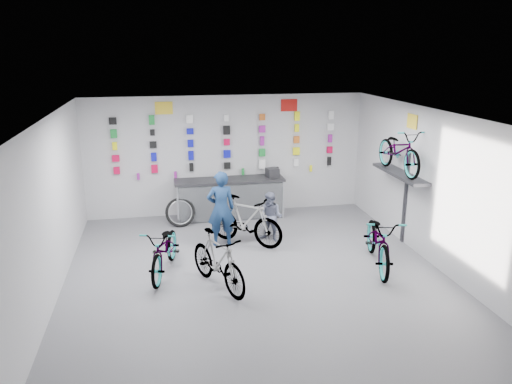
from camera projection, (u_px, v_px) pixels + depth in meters
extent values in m
plane|color=#56565C|center=(258.00, 279.00, 9.22)|extent=(8.00, 8.00, 0.00)
plane|color=white|center=(258.00, 116.00, 8.38)|extent=(8.00, 8.00, 0.00)
plane|color=silver|center=(227.00, 155.00, 12.57)|extent=(7.00, 0.00, 7.00)
plane|color=silver|center=(336.00, 317.00, 5.03)|extent=(7.00, 0.00, 7.00)
plane|color=silver|center=(48.00, 214.00, 8.15)|extent=(0.00, 8.00, 8.00)
plane|color=silver|center=(439.00, 191.00, 9.45)|extent=(0.00, 8.00, 8.00)
cube|color=black|center=(230.00, 200.00, 12.44)|extent=(2.60, 0.60, 0.90)
cube|color=silver|center=(232.00, 203.00, 12.15)|extent=(2.60, 0.02, 0.90)
cube|color=silver|center=(178.00, 206.00, 11.90)|extent=(0.04, 0.04, 0.96)
cube|color=silver|center=(283.00, 200.00, 12.39)|extent=(0.04, 0.04, 0.96)
cube|color=black|center=(230.00, 180.00, 12.29)|extent=(2.70, 0.66, 0.06)
cube|color=#CC083C|center=(117.00, 170.00, 12.07)|extent=(0.15, 0.06, 0.17)
cube|color=#CC083C|center=(155.00, 169.00, 12.24)|extent=(0.16, 0.06, 0.20)
cube|color=black|center=(191.00, 167.00, 12.40)|extent=(0.10, 0.06, 0.20)
cube|color=black|center=(227.00, 166.00, 12.57)|extent=(0.16, 0.06, 0.16)
cube|color=white|center=(262.00, 164.00, 12.74)|extent=(0.16, 0.06, 0.23)
cube|color=white|center=(296.00, 163.00, 12.91)|extent=(0.12, 0.06, 0.18)
cube|color=black|center=(329.00, 161.00, 13.08)|extent=(0.10, 0.06, 0.22)
cube|color=#CC083C|center=(116.00, 158.00, 11.98)|extent=(0.17, 0.06, 0.16)
cube|color=#0E11AF|center=(154.00, 157.00, 12.15)|extent=(0.13, 0.06, 0.21)
cube|color=#0E11AF|center=(191.00, 155.00, 12.32)|extent=(0.13, 0.06, 0.22)
cube|color=#0E11AF|center=(227.00, 154.00, 12.49)|extent=(0.17, 0.06, 0.19)
cube|color=#198633|center=(262.00, 153.00, 12.66)|extent=(0.16, 0.06, 0.19)
cube|color=#FFFC11|center=(296.00, 151.00, 12.82)|extent=(0.17, 0.06, 0.19)
cube|color=#CC083C|center=(330.00, 150.00, 12.99)|extent=(0.14, 0.06, 0.17)
cube|color=#FFFC11|center=(115.00, 146.00, 11.90)|extent=(0.11, 0.06, 0.19)
cube|color=black|center=(153.00, 145.00, 12.07)|extent=(0.17, 0.06, 0.16)
cube|color=#0E11AF|center=(190.00, 143.00, 12.24)|extent=(0.14, 0.06, 0.18)
cube|color=#CC083C|center=(227.00, 142.00, 12.40)|extent=(0.15, 0.06, 0.16)
cube|color=#9A1E94|center=(262.00, 141.00, 12.57)|extent=(0.10, 0.06, 0.23)
cube|color=#C75D1D|center=(297.00, 140.00, 12.74)|extent=(0.15, 0.06, 0.17)
cube|color=#9A1E94|center=(330.00, 138.00, 12.91)|extent=(0.10, 0.06, 0.20)
cube|color=#198633|center=(114.00, 134.00, 11.82)|extent=(0.15, 0.06, 0.20)
cube|color=black|center=(152.00, 132.00, 11.99)|extent=(0.11, 0.06, 0.14)
cube|color=#0E11AF|center=(190.00, 131.00, 12.15)|extent=(0.16, 0.06, 0.14)
cube|color=black|center=(227.00, 130.00, 12.32)|extent=(0.17, 0.06, 0.22)
cube|color=#9A1E94|center=(262.00, 129.00, 12.49)|extent=(0.16, 0.06, 0.17)
cube|color=#FFFC11|center=(297.00, 128.00, 12.66)|extent=(0.11, 0.06, 0.19)
cube|color=white|center=(331.00, 127.00, 12.82)|extent=(0.17, 0.06, 0.17)
cube|color=black|center=(113.00, 121.00, 11.73)|extent=(0.17, 0.06, 0.17)
cube|color=#198633|center=(152.00, 120.00, 11.90)|extent=(0.13, 0.06, 0.23)
cube|color=white|center=(190.00, 119.00, 12.07)|extent=(0.16, 0.06, 0.20)
cube|color=white|center=(226.00, 118.00, 12.24)|extent=(0.10, 0.06, 0.15)
cube|color=#C75D1D|center=(262.00, 117.00, 12.41)|extent=(0.14, 0.06, 0.16)
cube|color=#FFFC11|center=(297.00, 116.00, 12.57)|extent=(0.13, 0.06, 0.23)
cube|color=white|center=(331.00, 115.00, 12.74)|extent=(0.13, 0.06, 0.21)
cylinder|color=#9A1E94|center=(138.00, 176.00, 12.19)|extent=(0.07, 0.07, 0.16)
cylinder|color=#9A1E94|center=(175.00, 175.00, 12.36)|extent=(0.07, 0.07, 0.16)
cylinder|color=#198633|center=(243.00, 172.00, 12.67)|extent=(0.07, 0.07, 0.16)
cylinder|color=black|center=(277.00, 170.00, 12.84)|extent=(0.07, 0.07, 0.16)
cylinder|color=#FFFC11|center=(311.00, 168.00, 13.01)|extent=(0.07, 0.07, 0.16)
cube|color=#333338|center=(400.00, 174.00, 10.53)|extent=(0.38, 1.90, 0.06)
cube|color=#333338|center=(405.00, 198.00, 10.72)|extent=(0.04, 0.10, 2.00)
cube|color=yellow|center=(164.00, 108.00, 11.93)|extent=(0.42, 0.02, 0.30)
cube|color=red|center=(289.00, 105.00, 12.51)|extent=(0.42, 0.02, 0.30)
cube|color=yellow|center=(412.00, 121.00, 10.26)|extent=(0.02, 0.40, 0.30)
imported|color=gray|center=(165.00, 249.00, 9.33)|extent=(1.07, 1.93, 0.96)
imported|color=gray|center=(218.00, 261.00, 8.74)|extent=(1.15, 1.76, 1.03)
imported|color=gray|center=(379.00, 240.00, 9.62)|extent=(1.19, 2.16, 1.08)
imported|color=gray|center=(246.00, 221.00, 10.71)|extent=(1.69, 1.55, 1.08)
imported|color=gray|center=(399.00, 150.00, 10.38)|extent=(0.63, 1.80, 0.95)
imported|color=navy|center=(221.00, 209.00, 10.61)|extent=(0.61, 0.41, 1.64)
imported|color=slate|center=(271.00, 217.00, 10.90)|extent=(0.68, 0.65, 1.10)
torus|color=black|center=(180.00, 212.00, 11.88)|extent=(0.72, 0.33, 0.69)
torus|color=silver|center=(180.00, 212.00, 11.88)|extent=(0.59, 0.24, 0.56)
cube|color=black|center=(272.00, 173.00, 12.45)|extent=(0.33, 0.34, 0.22)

